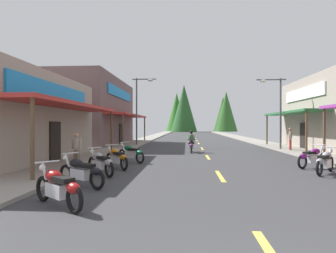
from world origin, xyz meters
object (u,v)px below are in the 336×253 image
Objects in this scene: motorcycle_parked_right_3 at (312,157)px; streetlamp_right at (276,102)px; motorcycle_parked_left_1 at (81,171)px; motorcycle_parked_left_4 at (131,153)px; rider_cruising_lead at (191,143)px; motorcycle_parked_left_0 at (58,186)px; motorcycle_parked_left_2 at (101,162)px; pedestrian_browsing at (290,138)px; streetlamp_left at (140,102)px; motorcycle_parked_right_2 at (325,161)px; pedestrian_by_shop at (77,148)px; motorcycle_parked_left_3 at (117,157)px.

streetlamp_right is at bearing 48.51° from motorcycle_parked_right_3.
motorcycle_parked_left_1 is 1.13× the size of motorcycle_parked_left_4.
rider_cruising_lead is (3.19, 5.56, 0.17)m from motorcycle_parked_left_4.
motorcycle_parked_left_2 is at bearing -48.05° from motorcycle_parked_left_0.
pedestrian_browsing reaches higher than rider_cruising_lead.
streetlamp_left is 17.76m from motorcycle_parked_right_2.
motorcycle_parked_right_2 is at bearing -71.54° from pedestrian_by_shop.
motorcycle_parked_left_1 is 5.89m from motorcycle_parked_left_4.
motorcycle_parked_left_0 is at bearing 166.91° from rider_cruising_lead.
rider_cruising_lead reaches higher than motorcycle_parked_left_2.
motorcycle_parked_right_2 and motorcycle_parked_left_1 have the same top height.
motorcycle_parked_left_2 is at bearing -57.85° from motorcycle_parked_left_1.
pedestrian_by_shop reaches higher than motorcycle_parked_right_3.
motorcycle_parked_right_2 is 0.99× the size of pedestrian_browsing.
streetlamp_right is at bearing -100.21° from motorcycle_parked_left_4.
motorcycle_parked_right_2 is 9.92m from rider_cruising_lead.
motorcycle_parked_left_1 is 1.19× the size of pedestrian_by_shop.
pedestrian_by_shop is (-11.71, -9.74, -2.76)m from streetlamp_right.
streetlamp_right is 2.93× the size of motorcycle_parked_left_1.
pedestrian_by_shop is 0.91× the size of pedestrian_browsing.
pedestrian_browsing is (10.49, 14.64, 0.52)m from motorcycle_parked_left_0.
streetlamp_right is 3.19× the size of pedestrian_browsing.
pedestrian_browsing is at bearing 42.49° from motorcycle_parked_right_3.
motorcycle_parked_left_2 is at bearing 161.12° from motorcycle_parked_right_3.
motorcycle_parked_right_3 and motorcycle_parked_left_4 have the same top height.
motorcycle_parked_left_1 is at bearing 59.27° from pedestrian_browsing.
streetlamp_right is 7.42m from rider_cruising_lead.
streetlamp_left is at bearing 160.96° from streetlamp_right.
motorcycle_parked_left_4 is at bearing -21.45° from pedestrian_by_shop.
pedestrian_by_shop reaches higher than motorcycle_parked_left_3.
motorcycle_parked_left_3 is 1.88m from pedestrian_by_shop.
streetlamp_left is 3.76× the size of motorcycle_parked_left_4.
motorcycle_parked_left_1 is 16.48m from pedestrian_browsing.
motorcycle_parked_left_1 is 1.09× the size of pedestrian_browsing.
motorcycle_parked_right_2 is at bearing -55.92° from streetlamp_left.
motorcycle_parked_right_3 is at bearing -147.36° from motorcycle_parked_left_4.
rider_cruising_lead is at bearing -65.98° from motorcycle_parked_left_0.
motorcycle_parked_left_0 is (-8.43, -5.12, 0.00)m from motorcycle_parked_right_2.
streetlamp_right reaches higher than pedestrian_browsing.
pedestrian_browsing is (10.81, 10.38, 0.52)m from motorcycle_parked_left_2.
motorcycle_parked_right_2 is 1.04× the size of motorcycle_parked_left_2.
streetlamp_left is 3.58× the size of motorcycle_parked_left_0.
motorcycle_parked_left_0 and motorcycle_parked_left_1 have the same top height.
streetlamp_left reaches higher than motorcycle_parked_left_0.
motorcycle_parked_left_0 is 1.05× the size of motorcycle_parked_left_4.
motorcycle_parked_left_1 is at bearing 138.43° from motorcycle_parked_left_2.
motorcycle_parked_right_2 and motorcycle_parked_left_2 have the same top height.
streetlamp_left is 11.73m from streetlamp_right.
streetlamp_right is 3.50× the size of pedestrian_by_shop.
motorcycle_parked_left_0 is 1.02× the size of motorcycle_parked_left_3.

